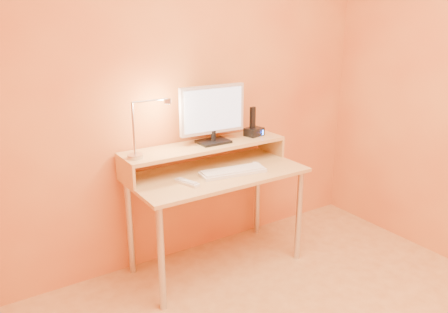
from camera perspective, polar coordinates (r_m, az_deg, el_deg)
wall_back at (r=3.18m, az=-4.13°, el=8.71°), size 3.00×0.04×2.50m
desk_leg_fl at (r=2.76m, az=-8.04°, el=-12.88°), size 0.04×0.04×0.69m
desk_leg_fr at (r=3.31m, az=9.57°, el=-7.51°), size 0.04×0.04×0.69m
desk_leg_bl at (r=3.17m, az=-11.96°, el=-8.85°), size 0.04×0.04×0.69m
desk_leg_br at (r=3.66m, az=4.30°, el=-4.79°), size 0.04×0.04×0.69m
desk_lower at (r=3.04m, az=-0.97°, el=-2.21°), size 1.20×0.60×0.02m
shelf_riser_left at (r=2.90m, az=-12.53°, el=-1.99°), size 0.02×0.30×0.14m
shelf_riser_right at (r=3.46m, az=6.01°, el=1.58°), size 0.02×0.30×0.14m
desk_shelf at (r=3.12m, az=-2.45°, el=1.35°), size 1.20×0.30×0.02m
monitor_foot at (r=3.14m, az=-1.37°, el=1.92°), size 0.22×0.16×0.02m
monitor_neck at (r=3.13m, az=-1.38°, el=2.69°), size 0.04×0.04×0.07m
monitor_panel at (r=3.10m, az=-1.50°, el=6.04°), size 0.49×0.05×0.34m
monitor_back at (r=3.12m, az=-1.73°, el=6.11°), size 0.44×0.03×0.29m
monitor_screen at (r=3.08m, az=-1.32°, el=5.98°), size 0.45×0.02×0.29m
lamp_base at (r=2.86m, az=-11.30°, el=0.03°), size 0.10×0.10×0.02m
lamp_post at (r=2.81m, az=-11.52°, el=3.48°), size 0.01×0.01×0.33m
lamp_arm at (r=2.82m, az=-9.45°, el=7.08°), size 0.24×0.01×0.01m
lamp_head at (r=2.87m, az=-7.24°, el=7.06°), size 0.04×0.04×0.03m
lamp_bulb at (r=2.88m, az=-7.22°, el=6.75°), size 0.03×0.03×0.00m
phone_dock at (r=3.33m, az=3.86°, el=3.17°), size 0.15×0.13×0.06m
phone_handset at (r=3.30m, az=3.69°, el=4.99°), size 0.04×0.03×0.16m
phone_led at (r=3.32m, az=5.01°, el=3.09°), size 0.01×0.00×0.04m
keyboard at (r=3.00m, az=1.15°, el=-2.00°), size 0.47×0.21×0.02m
mouse at (r=3.14m, az=4.18°, el=-1.06°), size 0.07×0.11×0.04m
remote_control at (r=2.83m, az=-4.77°, el=-3.36°), size 0.10×0.19×0.02m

